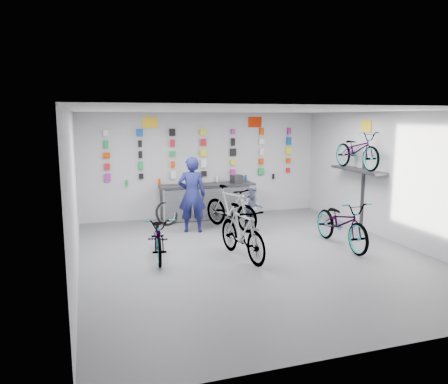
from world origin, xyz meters
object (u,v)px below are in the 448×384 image
object	(u,v)px
bike_left	(159,236)
customer	(253,208)
bike_service	(231,208)
counter	(208,202)
clerk	(192,195)
bike_right	(342,223)
bike_center	(242,232)

from	to	relation	value
bike_left	customer	distance (m)	3.00
bike_service	counter	bearing A→B (deg)	76.36
bike_service	clerk	distance (m)	1.09
bike_left	bike_right	xyz separation A→B (m)	(4.02, -0.45, 0.08)
bike_left	customer	size ratio (longest dim) A/B	1.49
counter	clerk	size ratio (longest dim) A/B	1.41
bike_center	bike_right	world-z (taller)	bike_center
counter	bike_center	world-z (taller)	bike_center
bike_right	bike_service	bearing A→B (deg)	131.05
bike_left	bike_service	world-z (taller)	bike_service
customer	bike_right	bearing A→B (deg)	-45.03
bike_center	clerk	xyz separation A→B (m)	(-0.47, 2.37, 0.40)
bike_center	bike_service	size ratio (longest dim) A/B	0.98
bike_center	clerk	world-z (taller)	clerk
counter	customer	xyz separation A→B (m)	(0.74, -1.67, 0.10)
bike_center	bike_right	distance (m)	2.41
bike_service	customer	size ratio (longest dim) A/B	1.59
clerk	customer	world-z (taller)	clerk
bike_service	bike_center	bearing A→B (deg)	-128.34
bike_right	clerk	size ratio (longest dim) A/B	1.09
bike_left	bike_center	size ratio (longest dim) A/B	0.96
bike_center	clerk	bearing A→B (deg)	92.36
bike_right	clerk	world-z (taller)	clerk
counter	bike_left	distance (m)	3.63
bike_center	customer	bearing A→B (deg)	53.65
clerk	bike_center	bearing A→B (deg)	117.25
counter	clerk	distance (m)	1.56
bike_service	customer	xyz separation A→B (m)	(0.47, -0.38, 0.03)
bike_center	bike_right	xyz separation A→B (m)	(2.41, 0.11, -0.01)
bike_left	bike_service	bearing A→B (deg)	46.70
counter	bike_left	bearing A→B (deg)	-121.67
clerk	bike_right	bearing A→B (deg)	157.99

